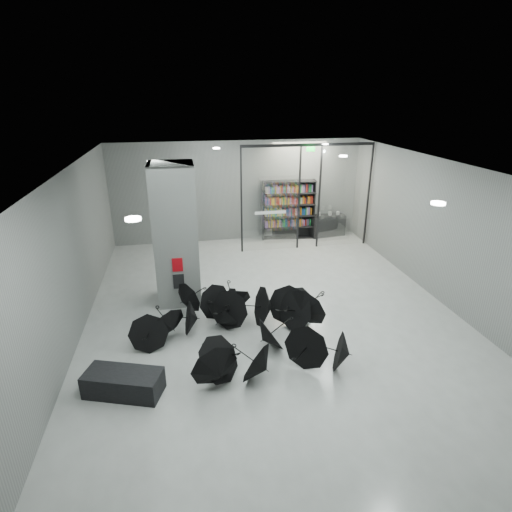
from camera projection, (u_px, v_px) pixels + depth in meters
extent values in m
plane|color=gray|center=(278.00, 325.00, 10.79)|extent=(14.00, 14.00, 0.00)
cube|color=gray|center=(281.00, 173.00, 9.30)|extent=(10.00, 14.00, 0.02)
cube|color=#5A5C5A|center=(238.00, 192.00, 16.43)|extent=(10.00, 0.02, 4.00)
cube|color=#5A5C5A|center=(63.00, 270.00, 9.20)|extent=(0.02, 14.00, 4.00)
cube|color=#5A5C5A|center=(461.00, 242.00, 10.90)|extent=(0.02, 14.00, 4.00)
cube|color=slate|center=(176.00, 235.00, 11.45)|extent=(1.20, 1.20, 4.00)
cube|color=#A50A07|center=(177.00, 265.00, 11.12)|extent=(0.28, 0.04, 0.38)
cube|color=black|center=(179.00, 281.00, 11.31)|extent=(0.30, 0.03, 0.42)
cube|color=#0CE533|center=(311.00, 149.00, 14.61)|extent=(0.30, 0.06, 0.15)
cube|color=silver|center=(271.00, 199.00, 15.23)|extent=(2.20, 0.02, 3.95)
cube|color=silver|center=(344.00, 196.00, 15.73)|extent=(2.00, 0.02, 3.95)
cube|color=black|center=(241.00, 201.00, 15.05)|extent=(0.06, 0.06, 4.00)
cube|color=black|center=(299.00, 198.00, 15.42)|extent=(0.06, 0.06, 4.00)
cube|color=black|center=(319.00, 197.00, 15.56)|extent=(0.06, 0.06, 4.00)
cube|color=black|center=(368.00, 195.00, 15.90)|extent=(0.06, 0.06, 4.00)
cube|color=black|center=(309.00, 145.00, 14.75)|extent=(5.00, 0.08, 0.10)
cube|color=black|center=(124.00, 383.00, 8.27)|extent=(1.67, 1.12, 0.50)
cube|color=black|center=(327.00, 225.00, 17.41)|extent=(1.55, 0.80, 0.89)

